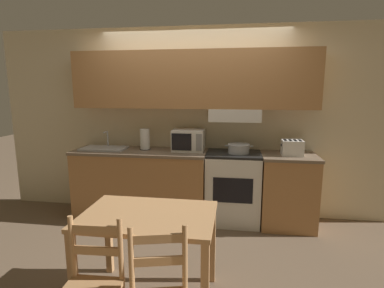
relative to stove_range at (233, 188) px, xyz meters
The scene contains 11 objects.
ground_plane 0.77m from the stove_range, 153.99° to the left, with size 16.00×16.00×0.00m, color brown.
wall_back 1.24m from the stove_range, 159.82° to the left, with size 5.54×0.38×2.55m.
lower_counter_main 1.24m from the stove_range, behind, with size 1.78×0.59×0.93m.
lower_counter_right_stub 0.69m from the stove_range, ahead, with size 0.68×0.59×0.93m.
stove_range is the anchor object (origin of this frame).
cooking_pot 0.53m from the stove_range, ahead, with size 0.36×0.28×0.12m.
microwave 0.85m from the stove_range, behind, with size 0.41×0.33×0.28m.
toaster 0.90m from the stove_range, ahead, with size 0.26×0.21×0.19m.
sink_basin 1.81m from the stove_range, behind, with size 0.59×0.36×0.24m.
paper_towel_roll 1.34m from the stove_range, behind, with size 0.15×0.15×0.28m.
dining_table 1.75m from the stove_range, 112.14° to the right, with size 1.06×0.71×0.76m.
Camera 1 is at (0.57, -4.05, 1.73)m, focal length 28.00 mm.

